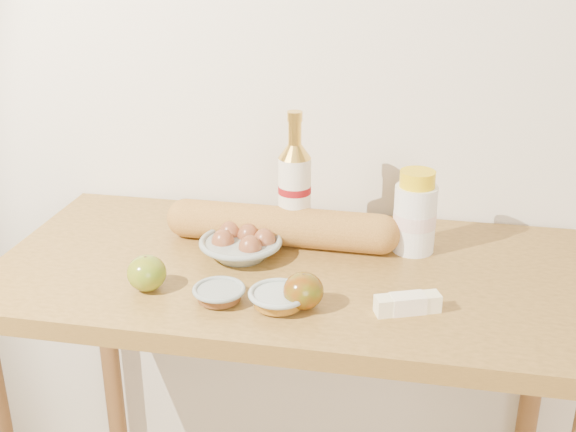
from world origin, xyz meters
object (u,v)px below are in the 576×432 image
(bourbon_bottle, at_px, (295,190))
(baguette, at_px, (281,226))
(cream_bottle, at_px, (415,214))
(table, at_px, (291,317))
(egg_bowl, at_px, (242,245))

(bourbon_bottle, xyz_separation_m, baguette, (-0.03, -0.03, -0.07))
(bourbon_bottle, bearing_deg, cream_bottle, -19.07)
(bourbon_bottle, xyz_separation_m, cream_bottle, (0.26, -0.00, -0.04))
(table, relative_size, egg_bowl, 5.59)
(egg_bowl, relative_size, baguette, 0.42)
(bourbon_bottle, bearing_deg, table, -101.75)
(egg_bowl, distance_m, baguette, 0.10)
(baguette, bearing_deg, cream_bottle, 5.92)
(baguette, bearing_deg, bourbon_bottle, 45.77)
(bourbon_bottle, relative_size, baguette, 0.56)
(egg_bowl, bearing_deg, baguette, 47.26)
(bourbon_bottle, height_order, baguette, bourbon_bottle)
(table, height_order, egg_bowl, egg_bowl)
(bourbon_bottle, distance_m, baguette, 0.08)
(bourbon_bottle, relative_size, cream_bottle, 1.63)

